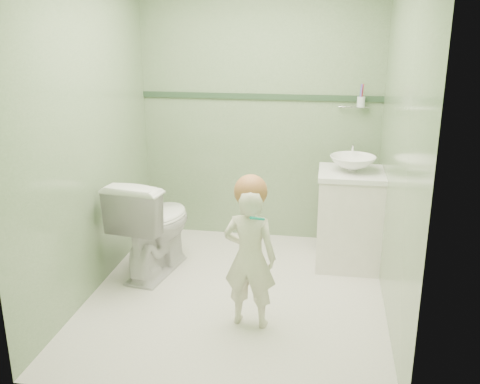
# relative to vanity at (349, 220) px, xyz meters

# --- Properties ---
(ground) EXTENTS (2.50, 2.50, 0.00)m
(ground) POSITION_rel_vanity_xyz_m (-0.84, -0.70, -0.40)
(ground) COLOR white
(ground) RESTS_ON ground
(room_shell) EXTENTS (2.50, 2.54, 2.40)m
(room_shell) POSITION_rel_vanity_xyz_m (-0.84, -0.70, 0.80)
(room_shell) COLOR gray
(room_shell) RESTS_ON ground
(trim_stripe) EXTENTS (2.20, 0.02, 0.05)m
(trim_stripe) POSITION_rel_vanity_xyz_m (-0.84, 0.54, 0.95)
(trim_stripe) COLOR #2B462E
(trim_stripe) RESTS_ON room_shell
(vanity) EXTENTS (0.52, 0.50, 0.80)m
(vanity) POSITION_rel_vanity_xyz_m (0.00, 0.00, 0.00)
(vanity) COLOR white
(vanity) RESTS_ON ground
(counter) EXTENTS (0.54, 0.52, 0.04)m
(counter) POSITION_rel_vanity_xyz_m (0.00, 0.00, 0.41)
(counter) COLOR white
(counter) RESTS_ON vanity
(basin) EXTENTS (0.37, 0.37, 0.13)m
(basin) POSITION_rel_vanity_xyz_m (0.00, 0.00, 0.49)
(basin) COLOR white
(basin) RESTS_ON counter
(faucet) EXTENTS (0.03, 0.13, 0.18)m
(faucet) POSITION_rel_vanity_xyz_m (0.00, 0.19, 0.57)
(faucet) COLOR silver
(faucet) RESTS_ON counter
(cup_holder) EXTENTS (0.26, 0.07, 0.21)m
(cup_holder) POSITION_rel_vanity_xyz_m (0.05, 0.48, 0.93)
(cup_holder) COLOR silver
(cup_holder) RESTS_ON room_shell
(toilet) EXTENTS (0.59, 0.88, 0.83)m
(toilet) POSITION_rel_vanity_xyz_m (-1.58, -0.40, 0.02)
(toilet) COLOR white
(toilet) RESTS_ON ground
(toddler) EXTENTS (0.38, 0.27, 0.99)m
(toddler) POSITION_rel_vanity_xyz_m (-0.69, -1.08, 0.09)
(toddler) COLOR beige
(toddler) RESTS_ON ground
(hair_cap) EXTENTS (0.22, 0.22, 0.22)m
(hair_cap) POSITION_rel_vanity_xyz_m (-0.69, -1.06, 0.55)
(hair_cap) COLOR #A06438
(hair_cap) RESTS_ON toddler
(teal_toothbrush) EXTENTS (0.11, 0.13, 0.08)m
(teal_toothbrush) POSITION_rel_vanity_xyz_m (-0.62, -1.21, 0.43)
(teal_toothbrush) COLOR #0A9681
(teal_toothbrush) RESTS_ON toddler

